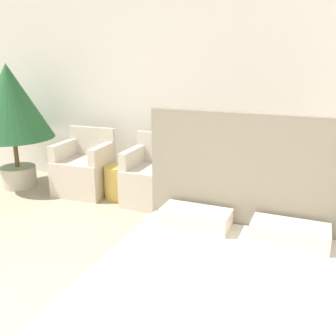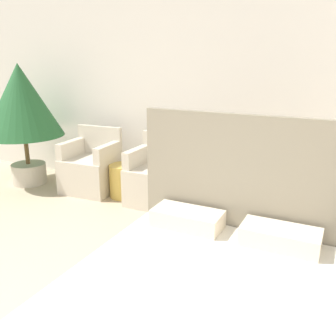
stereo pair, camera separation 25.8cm
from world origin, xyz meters
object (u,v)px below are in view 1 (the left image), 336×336
object	(u,v)px
potted_palm	(10,106)
side_table	(119,182)
armchair_near_window_right	(154,181)
armchair_near_window_left	(84,172)
bed	(215,306)

from	to	relation	value
potted_palm	side_table	world-z (taller)	potted_palm
armchair_near_window_right	potted_palm	xyz separation A→B (m)	(-2.05, -0.13, 0.84)
armchair_near_window_left	armchair_near_window_right	distance (m)	1.03
bed	armchair_near_window_right	world-z (taller)	bed
bed	armchair_near_window_right	size ratio (longest dim) A/B	2.38
potted_palm	side_table	bearing A→B (deg)	5.51
armchair_near_window_right	side_table	world-z (taller)	armchair_near_window_right
armchair_near_window_right	side_table	bearing A→B (deg)	178.24
side_table	potted_palm	bearing A→B (deg)	-174.49
potted_palm	armchair_near_window_left	bearing A→B (deg)	7.45
potted_palm	side_table	xyz separation A→B (m)	(1.53, 0.15, -0.93)
armchair_near_window_left	potted_palm	size ratio (longest dim) A/B	0.51
side_table	armchair_near_window_left	bearing A→B (deg)	-178.36
bed	armchair_near_window_right	bearing A→B (deg)	123.28
armchair_near_window_right	potted_palm	world-z (taller)	potted_palm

